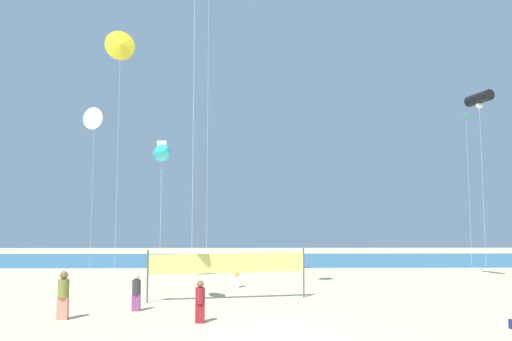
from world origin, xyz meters
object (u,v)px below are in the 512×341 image
Objects in this scene: beachgoer_maroon_shirt at (200,300)px; kite_black_tube at (479,99)px; volleyball_net at (228,265)px; kite_yellow_delta at (120,45)px; kite_cyan_inflatable at (162,153)px; kite_white_delta at (94,119)px; beachgoer_charcoal_shirt at (136,291)px; kite_green_diamond at (466,119)px; beachgoer_mustard_shirt at (236,273)px; beachgoer_olive_shirt at (63,294)px.

kite_black_tube is at bearing -114.49° from beachgoer_maroon_shirt.
volleyball_net is 0.51× the size of kite_yellow_delta.
kite_cyan_inflatable is 14.05m from kite_white_delta.
volleyball_net is at bearing -69.95° from beachgoer_maroon_shirt.
beachgoer_charcoal_shirt is 0.14× the size of kite_green_diamond.
beachgoer_olive_shirt is at bearing -104.56° from beachgoer_mustard_shirt.
volleyball_net is 1.03× the size of kite_cyan_inflatable.
beachgoer_maroon_shirt is at bearing -142.61° from kite_black_tube.
volleyball_net is at bearing -74.99° from beachgoer_mustard_shirt.
kite_cyan_inflatable reaches higher than volleyball_net.
beachgoer_mustard_shirt is at bearing 86.64° from volleyball_net.
beachgoer_maroon_shirt is 22.80m from kite_black_tube.
beachgoer_charcoal_shirt is 5.93m from kite_cyan_inflatable.
volleyball_net is (0.81, 5.74, 0.81)m from beachgoer_maroon_shirt.
kite_green_diamond is (19.36, 12.50, 9.79)m from beachgoer_charcoal_shirt.
kite_black_tube is at bearing 26.53° from kite_cyan_inflatable.
kite_black_tube is at bearing -97.48° from kite_green_diamond.
beachgoer_maroon_shirt is at bearing -58.04° from kite_cyan_inflatable.
kite_green_diamond reaches higher than beachgoer_charcoal_shirt.
beachgoer_olive_shirt is 0.24× the size of volleyball_net.
beachgoer_mustard_shirt is at bearing -163.16° from kite_green_diamond.
kite_yellow_delta is 22.91m from kite_green_diamond.
volleyball_net is 0.66× the size of kite_white_delta.
kite_black_tube reaches higher than volleyball_net.
kite_black_tube is (21.34, 11.55, 10.32)m from beachgoer_olive_shirt.
kite_cyan_inflatable reaches higher than beachgoer_maroon_shirt.
beachgoer_olive_shirt is 26.37m from kite_black_tube.
beachgoer_mustard_shirt is at bearing -25.57° from kite_white_delta.
beachgoer_maroon_shirt is 6.99m from kite_cyan_inflatable.
beachgoer_charcoal_shirt reaches higher than beachgoer_mustard_shirt.
beachgoer_mustard_shirt is 18.82m from kite_green_diamond.
kite_cyan_inflatable is 10.41m from kite_yellow_delta.
kite_green_diamond is at bearing -62.36° from beachgoer_olive_shirt.
kite_yellow_delta is (-2.71, 7.24, 12.98)m from beachgoer_charcoal_shirt.
volleyball_net reaches higher than beachgoer_charcoal_shirt.
beachgoer_mustard_shirt is at bearing 66.78° from kite_cyan_inflatable.
beachgoer_maroon_shirt is 0.14× the size of kite_white_delta.
beachgoer_maroon_shirt is 0.14× the size of kite_green_diamond.
kite_black_tube reaches higher than beachgoer_mustard_shirt.
kite_green_diamond is at bearing 31.11° from volleyball_net.
kite_green_diamond reaches higher than beachgoer_mustard_shirt.
beachgoer_charcoal_shirt is 0.21× the size of volleyball_net.
volleyball_net is at bearing 76.91° from beachgoer_charcoal_shirt.
beachgoer_olive_shirt is 11.67m from beachgoer_mustard_shirt.
kite_black_tube is (24.58, -2.82, 0.78)m from kite_white_delta.
beachgoer_mustard_shirt is 0.13× the size of kite_white_delta.
kite_white_delta is 24.75m from kite_black_tube.
kite_cyan_inflatable is at bearing 70.53° from beachgoer_charcoal_shirt.
kite_cyan_inflatable is at bearing -29.92° from beachgoer_maroon_shirt.
beachgoer_olive_shirt is 0.16× the size of kite_black_tube.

